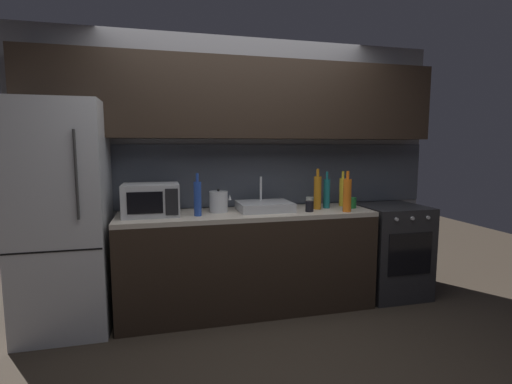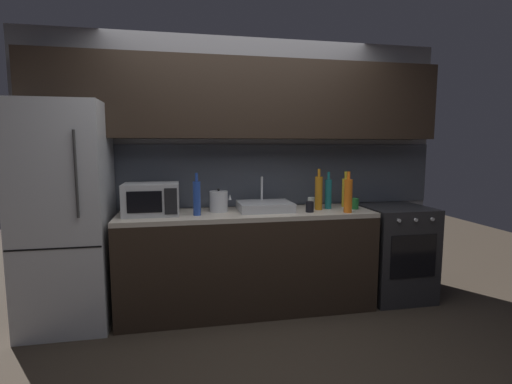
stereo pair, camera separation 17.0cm
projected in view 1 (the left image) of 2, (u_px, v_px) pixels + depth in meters
ground_plane at (277, 362)px, 2.60m from camera, size 10.00×10.00×0.00m
back_wall at (240, 139)px, 3.57m from camera, size 3.99×0.44×2.50m
counter_run at (248, 261)px, 3.41m from camera, size 2.25×0.60×0.90m
refrigerator at (63, 218)px, 2.99m from camera, size 0.68×0.69×1.83m
oven_range at (391, 250)px, 3.77m from camera, size 0.60×0.62×0.90m
microwave at (151, 200)px, 3.16m from camera, size 0.46×0.35×0.27m
sink_basin at (264, 206)px, 3.42m from camera, size 0.48×0.38×0.30m
kettle at (219, 202)px, 3.34m from camera, size 0.20×0.16×0.21m
wine_bottle_orange at (347, 195)px, 3.35m from camera, size 0.07×0.07×0.36m
wine_bottle_blue at (198, 198)px, 3.15m from camera, size 0.06×0.06×0.36m
wine_bottle_teal at (327, 193)px, 3.55m from camera, size 0.06×0.06×0.35m
wine_bottle_yellow at (343, 192)px, 3.68m from camera, size 0.07×0.07×0.34m
wine_bottle_amber at (318, 192)px, 3.49m from camera, size 0.07×0.07×0.38m
mug_green at (352, 203)px, 3.56m from camera, size 0.09×0.09×0.10m
mug_dark at (309, 206)px, 3.36m from camera, size 0.07×0.07×0.10m
mug_clear at (310, 202)px, 3.63m from camera, size 0.07×0.07×0.10m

